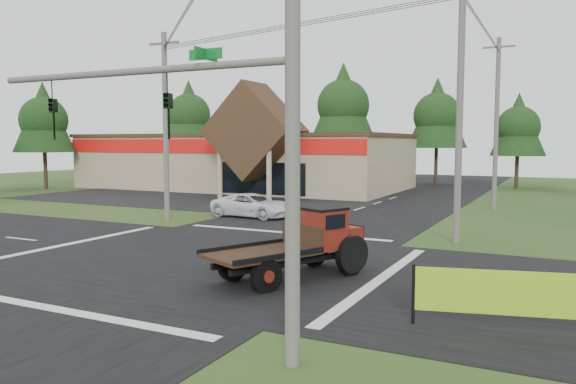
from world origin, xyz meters
The scene contains 19 objects.
ground centered at (0.00, 0.00, 0.00)m, with size 120.00×120.00×0.00m, color #244217.
road_ns centered at (0.00, 0.00, 0.01)m, with size 12.00×120.00×0.02m, color black.
road_ew centered at (0.00, 0.00, 0.01)m, with size 120.00×12.00×0.02m, color black.
parking_apron centered at (-14.00, 19.00, 0.01)m, with size 28.00×14.00×0.02m, color black.
cvs_building centered at (-15.70, 29.57, 2.78)m, with size 30.40×18.20×9.19m.
traffic_signal_mast centered at (5.82, -7.50, 4.43)m, with size 8.12×0.24×7.00m.
utility_pole_nr centered at (7.50, -7.50, 5.64)m, with size 2.00×0.30×11.00m.
utility_pole_nw centered at (-8.00, 8.00, 5.39)m, with size 2.00×0.30×10.50m.
utility_pole_ne centered at (8.00, 8.00, 5.89)m, with size 2.00×0.30×11.50m.
utility_pole_n centered at (8.00, 22.00, 5.74)m, with size 2.00×0.30×11.20m.
tree_row_a centered at (-30.00, 40.00, 8.05)m, with size 6.72×6.72×12.12m.
tree_row_b centered at (-20.00, 42.00, 6.70)m, with size 5.60×5.60×10.10m.
tree_row_c centered at (-10.00, 41.00, 8.72)m, with size 7.28×7.28×13.13m.
tree_row_d centered at (0.00, 42.00, 7.38)m, with size 6.16×6.16×11.11m.
tree_row_e centered at (8.00, 40.00, 6.03)m, with size 5.04×5.04×9.09m.
tree_side_w centered at (-32.00, 20.00, 6.70)m, with size 5.60×5.60×10.10m.
antique_flatbed_truck centered at (4.33, -1.15, 1.17)m, with size 2.14×5.60×2.34m, color #5D130D, non-canonical shape.
roadside_banner centered at (11.11, -3.41, 0.75)m, with size 4.38×0.13×1.49m, color #92C71A, non-canonical shape.
white_pickup centered at (-4.38, 11.43, 0.70)m, with size 2.31×5.01×1.39m, color white.
Camera 1 is at (12.26, -17.26, 4.44)m, focal length 35.00 mm.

